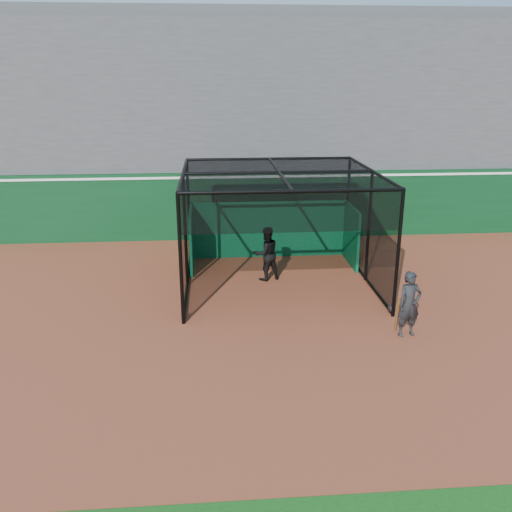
{
  "coord_description": "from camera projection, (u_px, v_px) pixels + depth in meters",
  "views": [
    {
      "loc": [
        -1.07,
        -11.31,
        5.86
      ],
      "look_at": [
        0.0,
        2.0,
        1.4
      ],
      "focal_mm": 38.0,
      "sensor_mm": 36.0,
      "label": 1
    }
  ],
  "objects": [
    {
      "name": "batter",
      "position": [
        266.0,
        254.0,
        16.13
      ],
      "size": [
        0.97,
        0.86,
        1.64
      ],
      "primitive_type": "imported",
      "rotation": [
        0.0,
        0.0,
        3.5
      ],
      "color": "black",
      "rests_on": "ground"
    },
    {
      "name": "batting_cage",
      "position": [
        278.0,
        229.0,
        15.63
      ],
      "size": [
        5.42,
        5.3,
        3.29
      ],
      "color": "black",
      "rests_on": "ground"
    },
    {
      "name": "ground",
      "position": [
        263.0,
        340.0,
        12.63
      ],
      "size": [
        120.0,
        120.0,
        0.0
      ],
      "primitive_type": "plane",
      "color": "brown",
      "rests_on": "ground"
    },
    {
      "name": "outfield_wall",
      "position": [
        242.0,
        204.0,
        20.26
      ],
      "size": [
        50.0,
        0.5,
        2.5
      ],
      "color": "#0A3919",
      "rests_on": "ground"
    },
    {
      "name": "grandstand",
      "position": [
        236.0,
        110.0,
        22.81
      ],
      "size": [
        50.0,
        7.85,
        8.95
      ],
      "color": "#4C4C4F",
      "rests_on": "ground"
    },
    {
      "name": "on_deck_player",
      "position": [
        409.0,
        304.0,
        12.62
      ],
      "size": [
        0.65,
        0.49,
        1.59
      ],
      "color": "black",
      "rests_on": "ground"
    }
  ]
}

